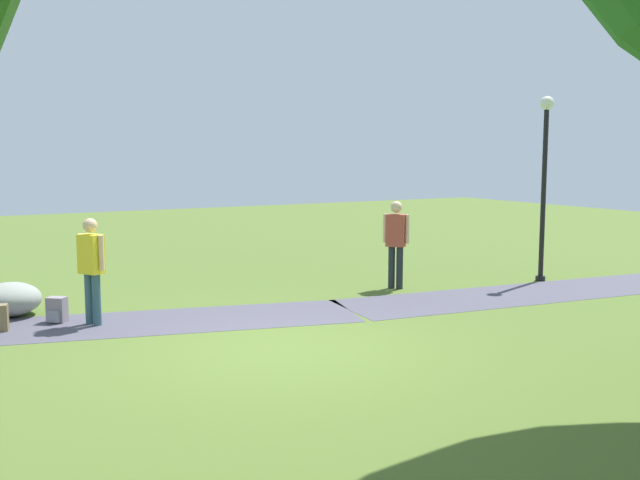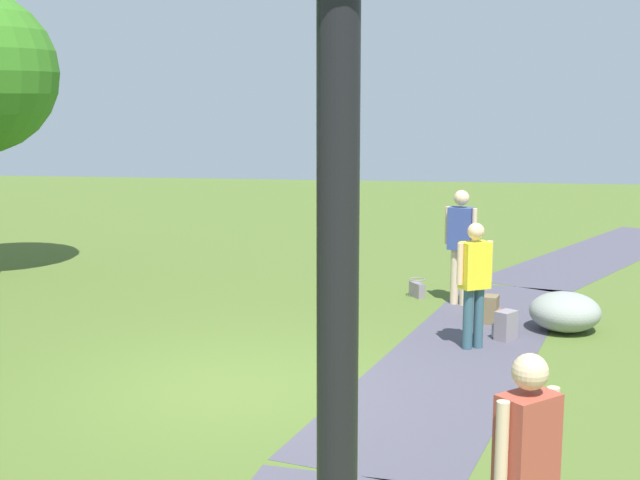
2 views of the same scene
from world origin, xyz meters
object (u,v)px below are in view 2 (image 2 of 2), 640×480
woman_with_handbag (460,238)px  backpack_by_boulder (491,310)px  passerby_on_path (474,276)px  frisbee_on_grass (350,294)px  handbag_on_grass (417,289)px  lawn_boulder (565,312)px  man_near_boulder (526,466)px  spare_backpack_on_lawn (505,326)px

woman_with_handbag → backpack_by_boulder: (-1.04, -0.45, -0.87)m
passerby_on_path → frisbee_on_grass: bearing=34.5°
passerby_on_path → handbag_on_grass: size_ratio=4.41×
woman_with_handbag → passerby_on_path: (-2.37, -0.14, -0.11)m
lawn_boulder → man_near_boulder: man_near_boulder is taller
frisbee_on_grass → woman_with_handbag: bearing=-103.4°
woman_with_handbag → passerby_on_path: size_ratio=1.10×
handbag_on_grass → frisbee_on_grass: (0.02, 1.11, -0.13)m
passerby_on_path → frisbee_on_grass: (2.79, 1.92, -0.95)m
lawn_boulder → backpack_by_boulder: lawn_boulder is taller
woman_with_handbag → man_near_boulder: woman_with_handbag is taller
lawn_boulder → handbag_on_grass: lawn_boulder is taller
frisbee_on_grass → passerby_on_path: bearing=-145.5°
woman_with_handbag → backpack_by_boulder: 1.43m
man_near_boulder → spare_backpack_on_lawn: bearing=-3.0°
passerby_on_path → handbag_on_grass: passerby_on_path is taller
man_near_boulder → handbag_on_grass: 8.66m
backpack_by_boulder → spare_backpack_on_lawn: (-0.86, -0.14, 0.00)m
man_near_boulder → passerby_on_path: size_ratio=1.03×
handbag_on_grass → spare_backpack_on_lawn: 2.63m
woman_with_handbag → frisbee_on_grass: 2.11m
backpack_by_boulder → frisbee_on_grass: bearing=56.6°
lawn_boulder → passerby_on_path: (-1.04, 1.30, 0.68)m
woman_with_handbag → handbag_on_grass: (0.41, 0.67, -0.92)m
woman_with_handbag → lawn_boulder: bearing=-132.7°
handbag_on_grass → backpack_by_boulder: bearing=-142.4°
backpack_by_boulder → frisbee_on_grass: size_ratio=1.51×
frisbee_on_grass → backpack_by_boulder: bearing=-123.4°
woman_with_handbag → spare_backpack_on_lawn: woman_with_handbag is taller
woman_with_handbag → man_near_boulder: 8.17m
lawn_boulder → man_near_boulder: size_ratio=0.65×
backpack_by_boulder → spare_backpack_on_lawn: same height
lawn_boulder → woman_with_handbag: woman_with_handbag is taller
man_near_boulder → handbag_on_grass: (8.57, 0.93, -0.86)m
lawn_boulder → frisbee_on_grass: (1.75, 3.22, -0.26)m
backpack_by_boulder → handbag_on_grass: bearing=37.6°
handbag_on_grass → spare_backpack_on_lawn: spare_backpack_on_lawn is taller
lawn_boulder → spare_backpack_on_lawn: lawn_boulder is taller
woman_with_handbag → handbag_on_grass: 1.21m
handbag_on_grass → woman_with_handbag: bearing=-121.3°
frisbee_on_grass → lawn_boulder: bearing=-118.5°
man_near_boulder → spare_backpack_on_lawn: man_near_boulder is taller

